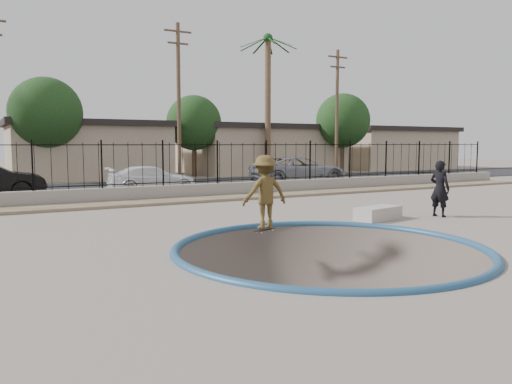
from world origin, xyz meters
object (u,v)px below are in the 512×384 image
Objects in this scene: skater at (265,196)px; concrete_ledge at (378,213)px; car_d at (299,170)px; car_c at (152,179)px; videographer at (440,189)px; skateboard at (265,230)px.

concrete_ledge is (4.15, 0.14, -0.77)m from skater.
car_d is at bearing -123.64° from skater.
car_d is (8.79, 0.35, 0.17)m from car_c.
concrete_ledge is at bearing -158.81° from car_c.
videographer is 13.14m from car_d.
videographer is at bearing -26.50° from skateboard.
skater is 2.57× the size of skateboard.
car_c is at bearing 63.10° from skateboard.
skateboard is 0.42× the size of videographer.
videographer reaches higher than concrete_ledge.
concrete_ledge is at bearing 162.07° from car_d.
concrete_ledge is at bearing 67.11° from videographer.
skater is at bearing -178.29° from car_c.
videographer is at bearing 171.57° from car_d.
videographer reaches higher than car_d.
concrete_ledge is 12.40m from car_c.
skateboard is at bearing -0.00° from skater.
skateboard is 0.47× the size of concrete_ledge.
skater is 0.34× the size of car_d.
skater is 12.08m from car_c.
car_c is at bearing 105.97° from concrete_ledge.
car_c is 0.76× the size of car_d.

